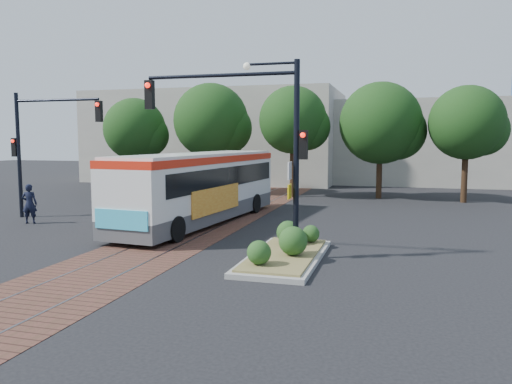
% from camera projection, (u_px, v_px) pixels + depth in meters
% --- Properties ---
extents(ground, '(120.00, 120.00, 0.00)m').
position_uv_depth(ground, '(161.00, 245.00, 17.98)').
color(ground, black).
rests_on(ground, ground).
extents(trackbed, '(3.60, 40.00, 0.02)m').
position_uv_depth(trackbed, '(203.00, 226.00, 21.81)').
color(trackbed, brown).
rests_on(trackbed, ground).
extents(tree_row, '(26.40, 5.60, 7.67)m').
position_uv_depth(tree_row, '(290.00, 123.00, 32.85)').
color(tree_row, '#382314').
rests_on(tree_row, ground).
extents(warehouses, '(40.00, 13.00, 8.00)m').
position_uv_depth(warehouses, '(299.00, 139.00, 45.22)').
color(warehouses, '#ADA899').
rests_on(warehouses, ground).
extents(city_bus, '(3.62, 12.01, 3.16)m').
position_uv_depth(city_bus, '(201.00, 184.00, 22.58)').
color(city_bus, '#49494C').
rests_on(city_bus, ground).
extents(traffic_island, '(2.20, 5.20, 1.13)m').
position_uv_depth(traffic_island, '(286.00, 249.00, 15.78)').
color(traffic_island, gray).
rests_on(traffic_island, ground).
extents(signal_pole_main, '(5.49, 0.46, 6.00)m').
position_uv_depth(signal_pole_main, '(258.00, 127.00, 15.72)').
color(signal_pole_main, black).
rests_on(signal_pole_main, ground).
extents(signal_pole_left, '(4.99, 0.34, 6.00)m').
position_uv_depth(signal_pole_left, '(38.00, 138.00, 23.68)').
color(signal_pole_left, black).
rests_on(signal_pole_left, ground).
extents(officer, '(0.77, 0.64, 1.80)m').
position_uv_depth(officer, '(30.00, 204.00, 22.42)').
color(officer, black).
rests_on(officer, ground).
extents(parked_car, '(4.99, 3.36, 1.34)m').
position_uv_depth(parked_car, '(148.00, 187.00, 32.72)').
color(parked_car, black).
rests_on(parked_car, ground).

